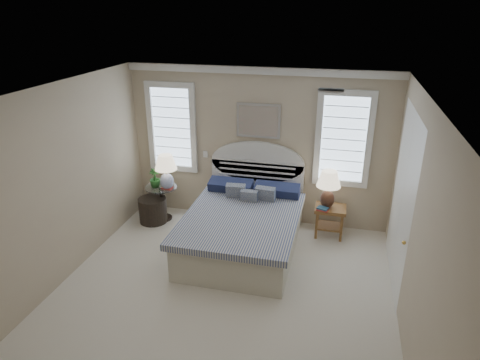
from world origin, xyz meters
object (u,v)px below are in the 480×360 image
floor_pot (153,210)px  lamp_left (166,168)px  bed (244,225)px  side_table_left (162,199)px  lamp_right (328,185)px  nightstand_right (330,215)px

floor_pot → lamp_left: size_ratio=0.79×
bed → side_table_left: size_ratio=3.61×
bed → side_table_left: bearing=160.3°
floor_pot → lamp_right: bearing=4.3°
side_table_left → floor_pot: side_table_left is taller
side_table_left → nightstand_right: bearing=1.9°
bed → lamp_right: bed is taller
bed → nightstand_right: 1.47m
bed → lamp_left: bearing=160.0°
side_table_left → lamp_right: (2.88, 0.09, 0.53)m
nightstand_right → lamp_left: bearing=-177.1°
bed → floor_pot: bed is taller
lamp_left → lamp_right: lamp_left is taller
nightstand_right → lamp_left: 2.88m
nightstand_right → lamp_left: size_ratio=0.85×
side_table_left → floor_pot: size_ratio=1.28×
floor_pot → nightstand_right: bearing=4.3°
bed → side_table_left: bed is taller
bed → floor_pot: size_ratio=4.62×
nightstand_right → lamp_right: size_ratio=0.83×
nightstand_right → floor_pot: size_ratio=1.08×
bed → nightstand_right: bearing=28.0°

